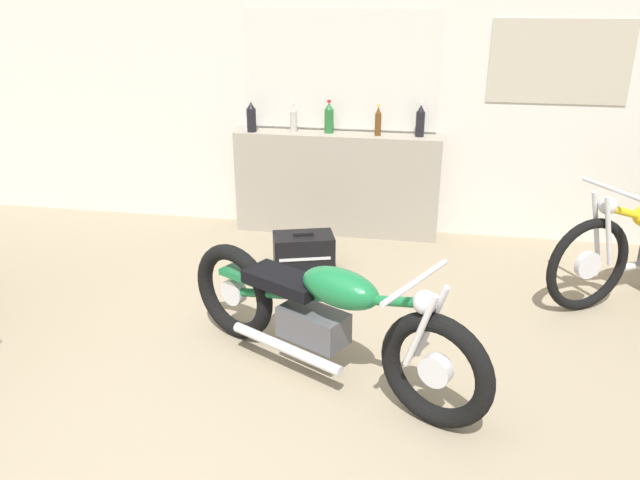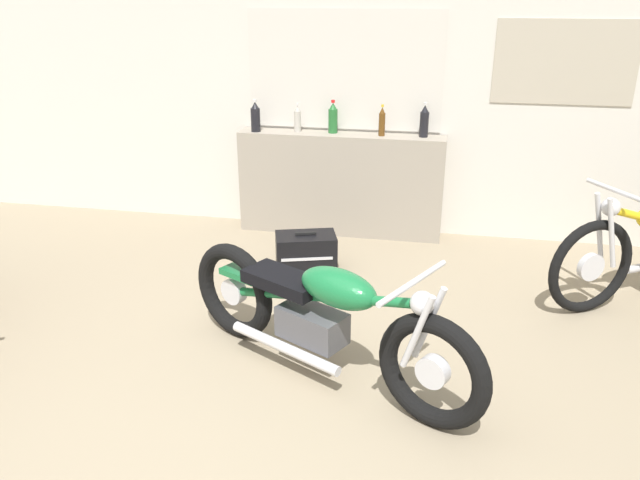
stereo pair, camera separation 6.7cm
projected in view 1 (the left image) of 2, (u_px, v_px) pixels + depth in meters
name	position (u px, v px, depth m)	size (l,w,h in m)	color
ground_plane	(211.00, 457.00, 3.16)	(24.00, 24.00, 0.00)	gray
wall_back	(328.00, 82.00, 5.77)	(10.00, 0.07, 2.80)	silver
sill_counter	(337.00, 184.00, 5.93)	(1.93, 0.28, 0.96)	gray
bottle_leftmost	(251.00, 117.00, 5.79)	(0.09, 0.09, 0.30)	black
bottle_left_center	(294.00, 119.00, 5.79)	(0.06, 0.06, 0.27)	#B7B2A8
bottle_center	(329.00, 118.00, 5.75)	(0.09, 0.09, 0.30)	#23662D
bottle_right_center	(378.00, 122.00, 5.64)	(0.06, 0.06, 0.28)	#5B3814
bottle_rightmost	(420.00, 121.00, 5.60)	(0.08, 0.08, 0.31)	black
motorcycle_green	(323.00, 316.00, 3.70)	(1.97, 1.12, 0.82)	black
hard_case_black	(303.00, 252.00, 5.24)	(0.57, 0.43, 0.33)	black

